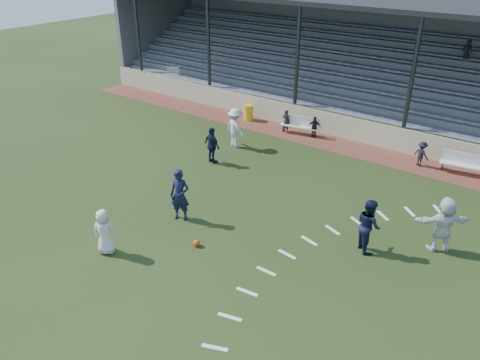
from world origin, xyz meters
name	(u,v)px	position (x,y,z in m)	size (l,w,h in m)	color
ground	(197,240)	(0.00, 0.00, 0.00)	(90.00, 90.00, 0.00)	#243415
cinder_track	(333,144)	(0.00, 10.50, 0.01)	(34.00, 2.00, 0.02)	brown
retaining_wall	(343,127)	(0.00, 11.55, 0.60)	(34.00, 0.18, 1.20)	beige
bench_left	(300,123)	(-2.07, 10.67, 0.58)	(2.04, 0.84, 0.95)	silver
bench_right	(465,162)	(6.12, 10.79, 0.58)	(2.04, 0.74, 0.95)	silver
trash_bin	(249,112)	(-5.48, 10.81, 0.46)	(0.54, 0.54, 0.87)	yellow
football	(197,243)	(0.21, -0.27, 0.12)	(0.24, 0.24, 0.24)	#CB4B0B
player_white_lead	(105,232)	(-1.97, -2.26, 0.80)	(0.78, 0.51, 1.59)	silver
player_navy_lead	(180,195)	(-1.40, 0.72, 0.99)	(0.72, 0.48, 1.99)	#121532
player_navy_mid	(368,225)	(4.86, 2.98, 0.93)	(0.91, 0.71, 1.86)	#121532
player_white_wing	(236,128)	(-3.81, 7.33, 0.99)	(1.28, 0.73, 1.98)	silver
player_navy_wing	(212,145)	(-3.54, 5.19, 0.86)	(1.01, 0.42, 1.72)	#121532
player_white_back	(444,224)	(6.85, 4.39, 0.98)	(1.81, 0.58, 1.96)	silver
sub_left_near	(286,121)	(-2.80, 10.48, 0.62)	(0.44, 0.29, 1.21)	black
sub_left_far	(315,127)	(-1.21, 10.67, 0.58)	(0.66, 0.27, 1.13)	black
sub_right	(421,154)	(4.32, 10.49, 0.60)	(0.75, 0.43, 1.17)	black
grandstand	(382,77)	(0.01, 16.26, 2.20)	(34.60, 9.00, 6.61)	slate
penalty_arc	(302,287)	(4.12, 0.00, 0.01)	(3.89, 14.63, 0.01)	white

